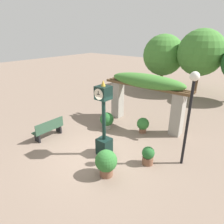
{
  "coord_description": "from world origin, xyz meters",
  "views": [
    {
      "loc": [
        4.85,
        -5.02,
        4.66
      ],
      "look_at": [
        0.2,
        0.71,
        1.69
      ],
      "focal_mm": 32.0,
      "sensor_mm": 36.0,
      "label": 1
    }
  ],
  "objects_px": {
    "potted_plant_far_right": "(107,120)",
    "park_bench": "(49,129)",
    "pedestal_clock": "(104,124)",
    "potted_plant_near_right": "(148,155)",
    "potted_plant_far_left": "(143,124)",
    "lamp_post": "(191,102)",
    "potted_plant_near_left": "(106,162)"
  },
  "relations": [
    {
      "from": "pedestal_clock",
      "to": "potted_plant_far_right",
      "type": "distance_m",
      "value": 2.48
    },
    {
      "from": "pedestal_clock",
      "to": "park_bench",
      "type": "height_order",
      "value": "pedestal_clock"
    },
    {
      "from": "potted_plant_near_left",
      "to": "lamp_post",
      "type": "height_order",
      "value": "lamp_post"
    },
    {
      "from": "potted_plant_far_left",
      "to": "park_bench",
      "type": "relative_size",
      "value": 0.53
    },
    {
      "from": "potted_plant_near_right",
      "to": "potted_plant_far_left",
      "type": "distance_m",
      "value": 2.55
    },
    {
      "from": "pedestal_clock",
      "to": "potted_plant_near_right",
      "type": "height_order",
      "value": "pedestal_clock"
    },
    {
      "from": "park_bench",
      "to": "potted_plant_near_right",
      "type": "bearing_deg",
      "value": 103.72
    },
    {
      "from": "potted_plant_near_right",
      "to": "potted_plant_far_left",
      "type": "height_order",
      "value": "potted_plant_far_left"
    },
    {
      "from": "potted_plant_far_right",
      "to": "lamp_post",
      "type": "relative_size",
      "value": 0.25
    },
    {
      "from": "pedestal_clock",
      "to": "potted_plant_far_right",
      "type": "relative_size",
      "value": 3.56
    },
    {
      "from": "potted_plant_far_right",
      "to": "pedestal_clock",
      "type": "bearing_deg",
      "value": -52.15
    },
    {
      "from": "potted_plant_near_left",
      "to": "potted_plant_far_right",
      "type": "relative_size",
      "value": 1.13
    },
    {
      "from": "potted_plant_far_right",
      "to": "potted_plant_near_left",
      "type": "bearing_deg",
      "value": -49.88
    },
    {
      "from": "potted_plant_far_left",
      "to": "potted_plant_near_left",
      "type": "bearing_deg",
      "value": -79.24
    },
    {
      "from": "pedestal_clock",
      "to": "potted_plant_near_left",
      "type": "distance_m",
      "value": 1.56
    },
    {
      "from": "potted_plant_far_right",
      "to": "park_bench",
      "type": "height_order",
      "value": "park_bench"
    },
    {
      "from": "pedestal_clock",
      "to": "lamp_post",
      "type": "relative_size",
      "value": 0.88
    },
    {
      "from": "pedestal_clock",
      "to": "park_bench",
      "type": "distance_m",
      "value": 3.12
    },
    {
      "from": "park_bench",
      "to": "potted_plant_far_left",
      "type": "bearing_deg",
      "value": 135.36
    },
    {
      "from": "potted_plant_far_left",
      "to": "park_bench",
      "type": "xyz_separation_m",
      "value": [
        -3.17,
        -3.21,
        -0.0
      ]
    },
    {
      "from": "potted_plant_far_left",
      "to": "park_bench",
      "type": "height_order",
      "value": "park_bench"
    },
    {
      "from": "potted_plant_near_left",
      "to": "potted_plant_far_left",
      "type": "height_order",
      "value": "potted_plant_near_left"
    },
    {
      "from": "potted_plant_near_left",
      "to": "pedestal_clock",
      "type": "bearing_deg",
      "value": 134.09
    },
    {
      "from": "park_bench",
      "to": "lamp_post",
      "type": "height_order",
      "value": "lamp_post"
    },
    {
      "from": "potted_plant_near_left",
      "to": "potted_plant_far_right",
      "type": "xyz_separation_m",
      "value": [
        -2.35,
        2.79,
        -0.06
      ]
    },
    {
      "from": "potted_plant_near_right",
      "to": "potted_plant_far_right",
      "type": "distance_m",
      "value": 3.41
    },
    {
      "from": "potted_plant_far_left",
      "to": "potted_plant_far_right",
      "type": "relative_size",
      "value": 0.9
    },
    {
      "from": "potted_plant_near_right",
      "to": "pedestal_clock",
      "type": "bearing_deg",
      "value": -163.05
    },
    {
      "from": "potted_plant_far_left",
      "to": "lamp_post",
      "type": "xyz_separation_m",
      "value": [
        2.46,
        -1.23,
        2.03
      ]
    },
    {
      "from": "pedestal_clock",
      "to": "potted_plant_near_left",
      "type": "bearing_deg",
      "value": -45.91
    },
    {
      "from": "potted_plant_far_left",
      "to": "lamp_post",
      "type": "bearing_deg",
      "value": -26.58
    },
    {
      "from": "potted_plant_near_right",
      "to": "potted_plant_far_right",
      "type": "xyz_separation_m",
      "value": [
        -3.15,
        1.31,
        0.1
      ]
    }
  ]
}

